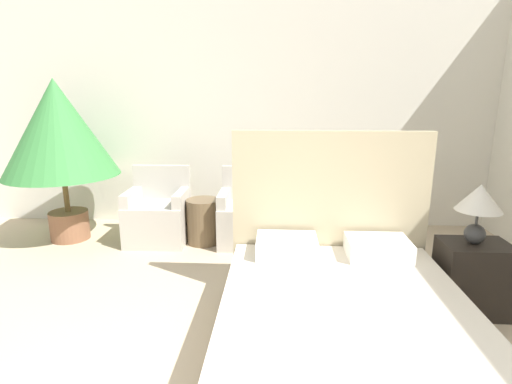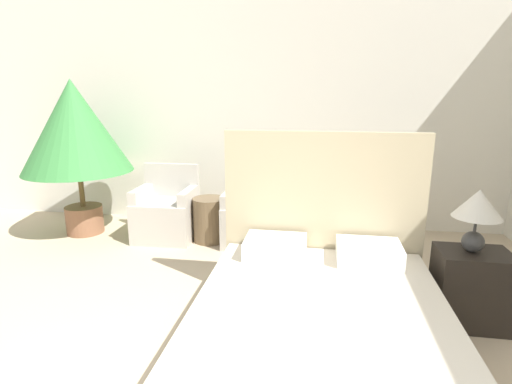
# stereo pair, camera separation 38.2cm
# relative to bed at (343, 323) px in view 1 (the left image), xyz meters

# --- Properties ---
(wall_back) EXTENTS (10.00, 0.06, 2.90)m
(wall_back) POSITION_rel_bed_xyz_m (-0.68, 2.81, 1.18)
(wall_back) COLOR silver
(wall_back) RESTS_ON ground_plane
(bed) EXTENTS (1.57, 1.99, 1.38)m
(bed) POSITION_rel_bed_xyz_m (0.00, 0.00, 0.00)
(bed) COLOR #8C7A5B
(bed) RESTS_ON ground_plane
(armchair_near_window_left) EXTENTS (0.67, 0.58, 0.85)m
(armchair_near_window_left) POSITION_rel_bed_xyz_m (-1.78, 2.02, 0.01)
(armchair_near_window_left) COLOR #B7B2A8
(armchair_near_window_left) RESTS_ON ground_plane
(armchair_near_window_right) EXTENTS (0.67, 0.58, 0.85)m
(armchair_near_window_right) POSITION_rel_bed_xyz_m (-0.73, 2.02, 0.01)
(armchair_near_window_right) COLOR #B7B2A8
(armchair_near_window_right) RESTS_ON ground_plane
(potted_palm) EXTENTS (1.24, 1.24, 1.82)m
(potted_palm) POSITION_rel_bed_xyz_m (-2.84, 2.05, 0.98)
(potted_palm) COLOR brown
(potted_palm) RESTS_ON ground_plane
(nightstand) EXTENTS (0.50, 0.36, 0.57)m
(nightstand) POSITION_rel_bed_xyz_m (1.09, 0.66, 0.01)
(nightstand) COLOR black
(nightstand) RESTS_ON ground_plane
(table_lamp) EXTENTS (0.33, 0.33, 0.46)m
(table_lamp) POSITION_rel_bed_xyz_m (1.06, 0.66, 0.61)
(table_lamp) COLOR #333333
(table_lamp) RESTS_ON nightstand
(side_table) EXTENTS (0.38, 0.38, 0.51)m
(side_table) POSITION_rel_bed_xyz_m (-1.26, 2.02, -0.02)
(side_table) COLOR brown
(side_table) RESTS_ON ground_plane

